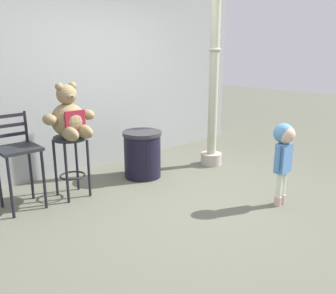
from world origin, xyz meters
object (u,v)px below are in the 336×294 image
Objects in this scene: lamppost at (214,87)px; bar_chair_empty at (17,153)px; teddy_bear at (70,118)px; trash_bin at (142,154)px; child_walking at (284,147)px; bar_stool_with_teddy at (71,154)px.

bar_chair_empty is (-2.79, 0.43, -0.57)m from lamppost.
teddy_bear is at bearing 172.29° from lamppost.
teddy_bear is 1.25m from trash_bin.
bar_chair_empty is at bearing 171.24° from lamppost.
teddy_bear is 0.66× the size of child_walking.
child_walking is 2.95m from bar_chair_empty.
teddy_bear reaches higher than bar_stool_with_teddy.
lamppost reaches higher than teddy_bear.
bar_stool_with_teddy is at bearing 173.78° from child_walking.
bar_chair_empty is at bearing 170.41° from bar_stool_with_teddy.
lamppost is (2.20, -0.30, 0.23)m from teddy_bear.
teddy_bear is 0.97× the size of trash_bin.
trash_bin is (-0.57, 1.82, -0.37)m from child_walking.
bar_chair_empty reaches higher than child_walking.
bar_chair_empty is at bearing 167.34° from teddy_bear.
child_walking reaches higher than trash_bin.
teddy_bear is 2.23m from lamppost.
lamppost is at bearing -8.76° from bar_chair_empty.
bar_stool_with_teddy is at bearing 178.17° from trash_bin.
trash_bin is (1.06, -0.00, -0.65)m from teddy_bear.
bar_stool_with_teddy is 0.70× the size of bar_chair_empty.
bar_chair_empty is (-1.65, 0.13, 0.31)m from trash_bin.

